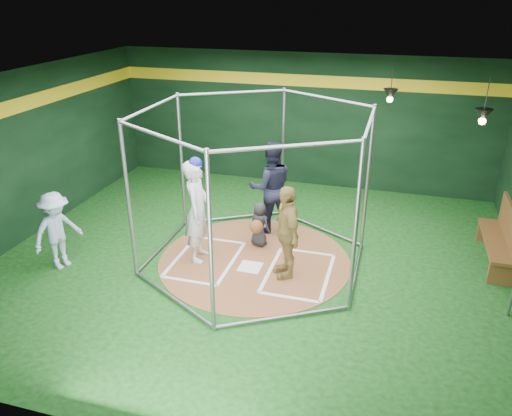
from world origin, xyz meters
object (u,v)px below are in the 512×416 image
(batter_figure, at_px, (198,210))
(visitor_leopard, at_px, (286,232))
(dugout_bench, at_px, (503,236))
(umpire, at_px, (271,187))

(batter_figure, xyz_separation_m, visitor_leopard, (1.79, -0.13, -0.15))
(batter_figure, height_order, dugout_bench, batter_figure)
(visitor_leopard, height_order, umpire, umpire)
(dugout_bench, bearing_deg, umpire, 178.34)
(batter_figure, height_order, visitor_leopard, batter_figure)
(umpire, relative_size, dugout_bench, 1.03)
(batter_figure, height_order, umpire, batter_figure)
(umpire, distance_m, dugout_bench, 4.71)
(umpire, bearing_deg, dugout_bench, 153.37)
(visitor_leopard, relative_size, umpire, 0.88)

